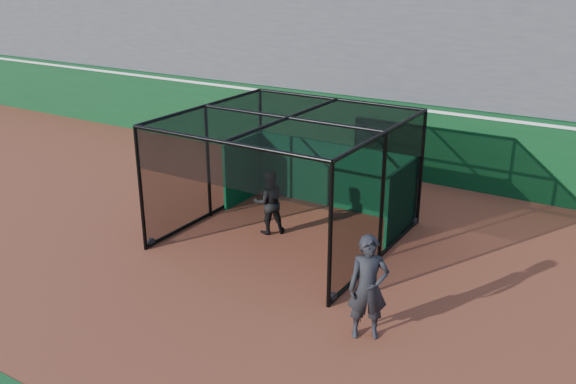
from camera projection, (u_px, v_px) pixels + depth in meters
The scene contains 6 objects.
ground at pixel (229, 272), 13.92m from camera, with size 120.00×120.00×0.00m, color brown.
outfield_wall at pixel (381, 135), 20.24m from camera, with size 50.00×0.50×2.50m.
grandstand at pixel (428, 27), 22.13m from camera, with size 50.00×7.85×8.95m.
batting_cage at pixel (288, 179), 15.29m from camera, with size 5.20×5.20×3.12m.
batter at pixel (269, 202), 15.72m from camera, with size 0.82×0.64×1.69m, color black.
on_deck_player at pixel (368, 288), 11.20m from camera, with size 0.89×0.81×2.05m.
Camera 1 is at (7.68, -9.83, 6.59)m, focal length 38.00 mm.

